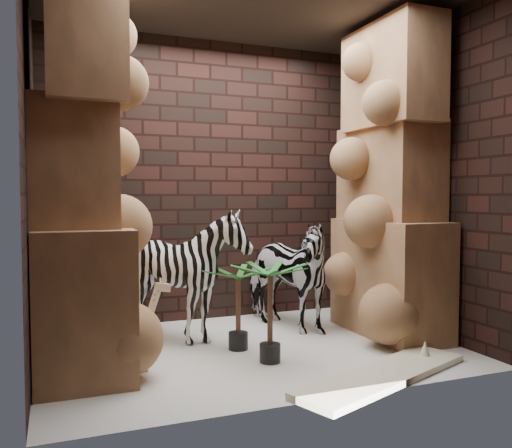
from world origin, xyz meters
name	(u,v)px	position (x,y,z in m)	size (l,w,h in m)	color
floor	(252,349)	(0.00, 0.00, 0.00)	(3.50, 3.50, 0.00)	silver
wall_back	(211,181)	(0.00, 1.25, 1.50)	(3.50, 3.50, 0.00)	black
wall_front	(321,170)	(0.00, -1.25, 1.50)	(3.50, 3.50, 0.00)	black
wall_left	(30,173)	(-1.75, 0.00, 1.50)	(3.00, 3.00, 0.00)	black
wall_right	(419,179)	(1.75, 0.00, 1.50)	(3.00, 3.00, 0.00)	black
rock_pillar_left	(80,174)	(-1.40, 0.00, 1.50)	(0.68, 1.30, 3.00)	tan
rock_pillar_right	(390,179)	(1.42, 0.00, 1.50)	(0.58, 1.25, 3.00)	tan
zebra_right	(283,265)	(0.54, 0.54, 0.64)	(0.59, 1.09, 1.29)	white
zebra_left	(186,282)	(-0.48, 0.43, 0.55)	(0.99, 1.22, 1.11)	white
giraffe_toy	(133,326)	(-1.05, -0.26, 0.36)	(0.37, 0.12, 0.72)	#F8E4BB
palm_front	(238,308)	(-0.11, 0.03, 0.37)	(0.36, 0.36, 0.73)	#1F681B
palm_back	(270,312)	(0.01, -0.40, 0.40)	(0.36, 0.36, 0.81)	#1F681B
surfboard	(384,375)	(0.64, -1.05, 0.03)	(1.65, 0.40, 0.05)	#FAF2CB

